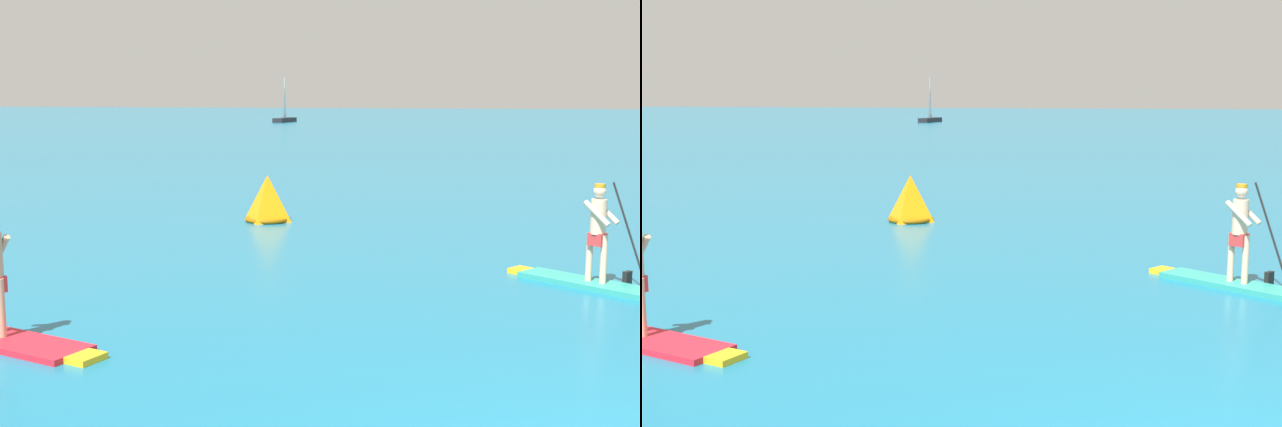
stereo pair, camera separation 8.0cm
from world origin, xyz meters
TOP-DOWN VIEW (x-y plane):
  - paddleboarder_mid_center at (-0.27, 7.84)m, footprint 2.90×2.02m
  - race_marker_buoy at (-8.20, 13.07)m, footprint 1.20×1.20m
  - sailboat_left_horizon at (-34.95, 91.30)m, footprint 1.38×5.72m

SIDE VIEW (x-z plane):
  - paddleboarder_mid_center at x=-0.27m, z-range -0.52..1.32m
  - race_marker_buoy at x=-8.20m, z-range -0.07..1.15m
  - sailboat_left_horizon at x=-34.95m, z-range -2.14..3.60m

